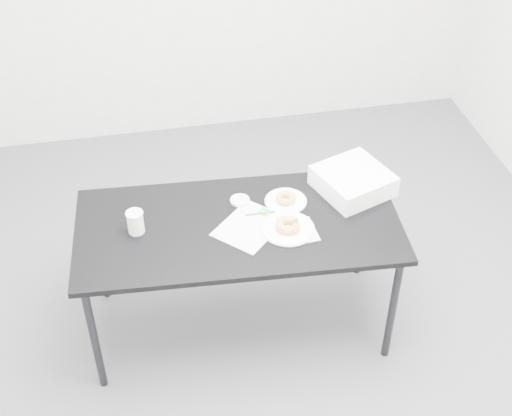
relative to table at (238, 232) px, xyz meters
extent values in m
plane|color=#46464B|center=(0.04, -0.04, -0.65)|extent=(4.00, 4.00, 0.00)
cube|color=black|center=(0.00, 0.00, 0.04)|extent=(1.58, 0.82, 0.03)
cylinder|color=black|center=(-0.73, -0.25, -0.31)|extent=(0.04, 0.04, 0.67)
cylinder|color=black|center=(-0.69, 0.35, -0.31)|extent=(0.04, 0.04, 0.67)
cylinder|color=black|center=(0.69, -0.35, -0.31)|extent=(0.04, 0.04, 0.67)
cylinder|color=black|center=(0.73, 0.25, -0.31)|extent=(0.04, 0.04, 0.67)
cube|color=silver|center=(0.05, -0.03, 0.05)|extent=(0.40, 0.40, 0.00)
cube|color=green|center=(0.14, 0.06, 0.06)|extent=(0.07, 0.07, 0.00)
cylinder|color=#0D9248|center=(0.12, 0.05, 0.06)|extent=(0.15, 0.02, 0.01)
cube|color=silver|center=(0.26, -0.11, 0.05)|extent=(0.19, 0.19, 0.00)
cylinder|color=white|center=(0.22, -0.09, 0.06)|extent=(0.25, 0.25, 0.01)
torus|color=gold|center=(0.22, -0.09, 0.08)|extent=(0.13, 0.13, 0.04)
cylinder|color=white|center=(0.26, 0.12, 0.06)|extent=(0.21, 0.21, 0.01)
torus|color=gold|center=(0.26, 0.12, 0.07)|extent=(0.10, 0.10, 0.03)
cylinder|color=white|center=(-0.47, 0.04, 0.11)|extent=(0.08, 0.08, 0.11)
cylinder|color=silver|center=(0.04, 0.16, 0.06)|extent=(0.10, 0.10, 0.01)
cube|color=white|center=(0.61, 0.15, 0.11)|extent=(0.41, 0.41, 0.11)
camera|label=1|loc=(-0.42, -2.51, 2.25)|focal=50.00mm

